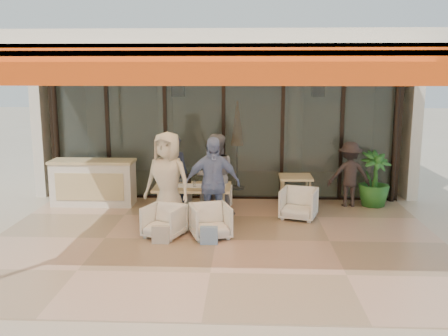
% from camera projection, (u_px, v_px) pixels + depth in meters
% --- Properties ---
extents(ground, '(70.00, 70.00, 0.00)m').
position_uv_depth(ground, '(216.00, 241.00, 8.85)').
color(ground, '#C6B293').
rests_on(ground, ground).
extents(terrace_floor, '(8.00, 6.00, 0.01)m').
position_uv_depth(terrace_floor, '(216.00, 241.00, 8.85)').
color(terrace_floor, tan).
rests_on(terrace_floor, ground).
extents(terrace_structure, '(8.00, 6.00, 3.40)m').
position_uv_depth(terrace_structure, '(215.00, 53.00, 7.99)').
color(terrace_structure, silver).
rests_on(terrace_structure, ground).
extents(glass_storefront, '(8.08, 0.10, 3.20)m').
position_uv_depth(glass_storefront, '(224.00, 132.00, 11.50)').
color(glass_storefront, '#9EADA3').
rests_on(glass_storefront, ground).
extents(interior_block, '(9.05, 3.62, 3.52)m').
position_uv_depth(interior_block, '(228.00, 99.00, 13.65)').
color(interior_block, silver).
rests_on(interior_block, ground).
extents(host_counter, '(1.85, 0.65, 1.04)m').
position_uv_depth(host_counter, '(93.00, 182.00, 11.13)').
color(host_counter, silver).
rests_on(host_counter, ground).
extents(dining_table, '(1.50, 0.90, 0.93)m').
position_uv_depth(dining_table, '(192.00, 189.00, 9.84)').
color(dining_table, '#CDB87D').
rests_on(dining_table, ground).
extents(chair_far_left, '(0.62, 0.59, 0.60)m').
position_uv_depth(chair_far_left, '(178.00, 196.00, 10.86)').
color(chair_far_left, white).
rests_on(chair_far_left, ground).
extents(chair_far_right, '(0.67, 0.64, 0.59)m').
position_uv_depth(chair_far_right, '(217.00, 197.00, 10.83)').
color(chair_far_right, white).
rests_on(chair_far_right, ground).
extents(chair_near_left, '(0.82, 0.79, 0.66)m').
position_uv_depth(chair_near_left, '(164.00, 220.00, 8.99)').
color(chair_near_left, white).
rests_on(chair_near_left, ground).
extents(chair_near_right, '(0.82, 0.79, 0.68)m').
position_uv_depth(chair_near_right, '(211.00, 220.00, 8.95)').
color(chair_near_right, white).
rests_on(chair_near_right, ground).
extents(diner_navy, '(0.71, 0.56, 1.71)m').
position_uv_depth(diner_navy, '(174.00, 176.00, 10.27)').
color(diner_navy, '#171F34').
rests_on(diner_navy, ground).
extents(diner_grey, '(0.89, 0.72, 1.73)m').
position_uv_depth(diner_grey, '(215.00, 176.00, 10.23)').
color(diner_grey, slate).
rests_on(diner_grey, ground).
extents(diner_cream, '(1.06, 0.87, 1.87)m').
position_uv_depth(diner_cream, '(168.00, 181.00, 9.37)').
color(diner_cream, beige).
rests_on(diner_cream, ground).
extents(diner_periwinkle, '(1.10, 0.61, 1.78)m').
position_uv_depth(diner_periwinkle, '(212.00, 184.00, 9.34)').
color(diner_periwinkle, '#6B7EB2').
rests_on(diner_periwinkle, ground).
extents(tote_bag_cream, '(0.30, 0.10, 0.34)m').
position_uv_depth(tote_bag_cream, '(161.00, 235.00, 8.63)').
color(tote_bag_cream, silver).
rests_on(tote_bag_cream, ground).
extents(tote_bag_blue, '(0.30, 0.10, 0.34)m').
position_uv_depth(tote_bag_blue, '(209.00, 236.00, 8.59)').
color(tote_bag_blue, '#99BFD8').
rests_on(tote_bag_blue, ground).
extents(side_table, '(0.70, 0.70, 0.74)m').
position_uv_depth(side_table, '(295.00, 181.00, 10.80)').
color(side_table, '#CDB87D').
rests_on(side_table, ground).
extents(side_chair, '(0.85, 0.82, 0.71)m').
position_uv_depth(side_chair, '(299.00, 202.00, 10.11)').
color(side_chair, white).
rests_on(side_chair, ground).
extents(standing_woman, '(0.97, 0.58, 1.46)m').
position_uv_depth(standing_woman, '(349.00, 175.00, 11.00)').
color(standing_woman, black).
rests_on(standing_woman, ground).
extents(potted_palm, '(0.91, 0.91, 1.25)m').
position_uv_depth(potted_palm, '(374.00, 179.00, 11.01)').
color(potted_palm, '#1E5919').
rests_on(potted_palm, ground).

